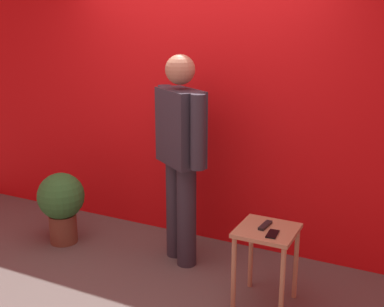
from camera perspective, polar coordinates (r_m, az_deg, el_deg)
ground_plane at (r=4.04m, az=-6.77°, el=-15.57°), size 12.00×12.00×0.00m
back_wall_red at (r=4.56m, az=1.06°, el=8.10°), size 6.14×0.12×2.99m
standing_person at (r=4.12m, az=-1.31°, el=0.41°), size 0.65×0.50×1.80m
side_table at (r=3.68m, az=8.65°, el=-10.40°), size 0.42×0.42×0.61m
cell_phone at (r=3.53m, az=9.34°, el=-9.22°), size 0.08×0.15×0.01m
tv_remote at (r=3.65m, az=8.50°, el=-8.26°), size 0.06×0.17×0.02m
potted_plant at (r=4.80m, az=-14.95°, el=-5.47°), size 0.44×0.44×0.69m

